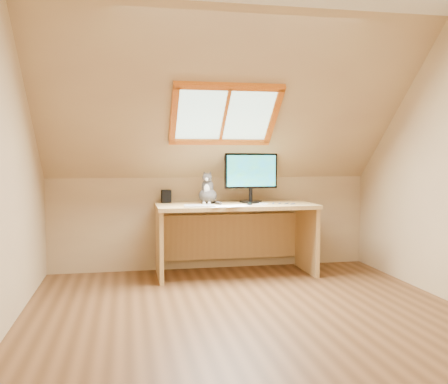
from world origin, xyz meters
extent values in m
plane|color=brown|center=(0.00, 0.00, 0.00)|extent=(3.50, 3.50, 0.00)
cube|color=tan|center=(0.00, -1.75, 1.20)|extent=(3.50, 0.02, 2.40)
cube|color=tan|center=(-1.75, 0.00, 1.20)|extent=(0.02, 3.50, 2.40)
cube|color=tan|center=(0.00, 1.75, 0.50)|extent=(3.50, 0.02, 1.00)
cube|color=tan|center=(0.00, 0.97, 1.70)|extent=(3.50, 1.56, 1.41)
cube|color=#B2E0CC|center=(0.00, 1.05, 1.63)|extent=(0.90, 0.53, 0.48)
cube|color=orange|center=(0.00, 1.05, 1.63)|extent=(1.02, 0.64, 0.59)
cube|color=tan|center=(0.18, 1.38, 0.72)|extent=(1.62, 0.71, 0.04)
cube|color=tan|center=(-0.60, 1.38, 0.35)|extent=(0.04, 0.64, 0.70)
cube|color=tan|center=(0.96, 1.38, 0.35)|extent=(0.04, 0.64, 0.70)
cube|color=tan|center=(0.18, 1.71, 0.35)|extent=(1.52, 0.03, 0.49)
cylinder|color=black|center=(0.37, 1.48, 0.75)|extent=(0.24, 0.24, 0.02)
cylinder|color=black|center=(0.37, 1.48, 0.83)|extent=(0.04, 0.04, 0.13)
cube|color=black|center=(0.37, 1.48, 1.08)|extent=(0.56, 0.05, 0.37)
cube|color=#1058B6|center=(0.37, 1.45, 1.08)|extent=(0.52, 0.02, 0.33)
ellipsoid|color=#4A4542|center=(-0.10, 1.46, 0.82)|extent=(0.24, 0.27, 0.16)
ellipsoid|color=#4A4542|center=(-0.10, 1.44, 0.91)|extent=(0.15, 0.15, 0.17)
ellipsoid|color=silver|center=(-0.12, 1.39, 0.90)|extent=(0.07, 0.05, 0.10)
ellipsoid|color=#4A4542|center=(-0.11, 1.41, 1.01)|extent=(0.12, 0.11, 0.09)
sphere|color=silver|center=(-0.12, 1.37, 1.00)|extent=(0.04, 0.04, 0.04)
cone|color=#4A4542|center=(-0.14, 1.43, 1.06)|extent=(0.05, 0.06, 0.06)
cone|color=#4A4542|center=(-0.08, 1.41, 1.06)|extent=(0.05, 0.05, 0.06)
cube|color=black|center=(-0.51, 1.63, 0.81)|extent=(0.10, 0.10, 0.14)
cube|color=#B2B2B7|center=(-0.23, 1.17, 0.75)|extent=(0.31, 0.24, 0.01)
ellipsoid|color=black|center=(0.28, 1.19, 0.76)|extent=(0.07, 0.10, 0.03)
cube|color=white|center=(0.10, 1.12, 0.74)|extent=(0.33, 0.27, 0.00)
cube|color=white|center=(0.10, 1.12, 0.74)|extent=(0.32, 0.24, 0.00)
cube|color=white|center=(0.10, 1.12, 0.74)|extent=(0.35, 0.30, 0.00)
camera|label=1|loc=(-0.92, -3.62, 1.22)|focal=40.00mm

